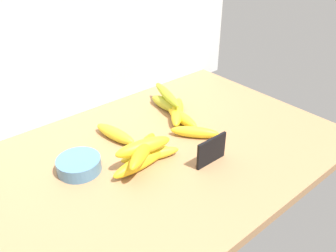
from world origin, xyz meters
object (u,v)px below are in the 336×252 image
banana_1 (167,104)px  banana_9 (143,151)px  banana_3 (142,161)px  banana_2 (182,118)px  banana_8 (167,94)px  chalkboard_sign (211,151)px  banana_7 (143,147)px  banana_4 (115,134)px  banana_6 (150,155)px  banana_0 (195,132)px  banana_5 (177,112)px  fruit_bowl (79,165)px

banana_1 → banana_9: banana_9 is taller
banana_3 → banana_9: 4.12cm
banana_2 → banana_3: (-25.46, -10.88, 0.11)cm
banana_1 → banana_8: size_ratio=0.76×
banana_9 → chalkboard_sign: bearing=-32.3°
banana_1 → banana_7: bearing=-141.4°
banana_4 → banana_6: 16.22cm
banana_0 → banana_5: 14.19cm
banana_0 → banana_4: bearing=142.5°
banana_7 → chalkboard_sign: bearing=-37.2°
banana_6 → banana_7: (-2.80, -0.54, 4.47)cm
banana_3 → banana_8: (27.99, 22.01, 3.94)cm
banana_1 → banana_3: (-27.70, -21.83, -0.12)cm
banana_0 → banana_9: banana_9 is taller
banana_5 → banana_9: banana_9 is taller
banana_6 → banana_4: bearing=96.2°
fruit_bowl → banana_6: bearing=-26.6°
banana_1 → banana_8: 3.84cm
banana_9 → banana_1: bearing=39.0°
banana_7 → banana_8: size_ratio=0.83×
banana_2 → banana_3: 27.69cm
banana_4 → banana_9: bearing=-96.9°
fruit_bowl → banana_2: size_ratio=0.82×
banana_4 → banana_8: size_ratio=0.81×
banana_4 → banana_9: banana_9 is taller
chalkboard_sign → banana_9: (-16.63, 10.50, 2.26)cm
banana_7 → banana_6: bearing=10.9°
banana_4 → chalkboard_sign: bearing=-63.0°
banana_2 → banana_5: size_ratio=0.77×
fruit_bowl → banana_9: size_ratio=0.69×
banana_5 → banana_1: bearing=83.9°
banana_3 → banana_7: 4.38cm
fruit_bowl → banana_3: banana_3 is taller
banana_7 → banana_8: (26.93, 21.41, -0.26)cm
fruit_bowl → banana_0: (37.02, -8.73, -0.14)cm
banana_4 → banana_8: banana_8 is taller
banana_8 → banana_4: bearing=-169.6°
banana_0 → banana_6: 18.67cm
banana_4 → banana_8: (25.88, 4.75, 3.95)cm
banana_0 → fruit_bowl: bearing=166.7°
banana_1 → banana_9: bearing=-141.0°
fruit_bowl → banana_4: size_ratio=0.75×
banana_2 → banana_6: bearing=-155.7°
banana_6 → banana_9: bearing=-155.1°
chalkboard_sign → fruit_bowl: chalkboard_sign is taller
fruit_bowl → banana_6: (18.36, -9.19, -0.19)cm
banana_0 → banana_7: bearing=-177.3°
fruit_bowl → banana_6: 20.53cm
banana_4 → banana_6: bearing=-83.8°
banana_6 → banana_7: size_ratio=1.05×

